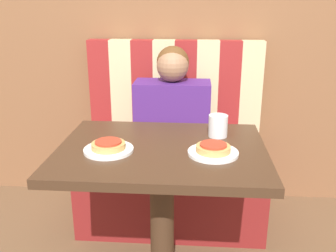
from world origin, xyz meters
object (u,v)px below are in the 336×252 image
at_px(plate_left, 109,150).
at_px(plate_right, 213,153).
at_px(person, 172,106).
at_px(pizza_right, 213,148).
at_px(pizza_left, 108,145).
at_px(drinking_cup, 218,126).

xyz_separation_m(plate_left, plate_right, (0.40, 0.00, 0.00)).
height_order(person, plate_left, person).
height_order(plate_right, pizza_right, pizza_right).
bearing_deg(plate_left, pizza_left, 90.00).
distance_m(plate_right, pizza_right, 0.02).
bearing_deg(pizza_right, drinking_cup, 82.28).
bearing_deg(pizza_left, plate_left, -90.00).
bearing_deg(drinking_cup, pizza_right, -97.72).
bearing_deg(plate_left, drinking_cup, 25.28).
height_order(plate_right, pizza_left, pizza_left).
bearing_deg(person, drinking_cup, -66.74).
relative_size(pizza_right, drinking_cup, 1.39).
bearing_deg(drinking_cup, person, 113.26).
height_order(pizza_left, drinking_cup, drinking_cup).
distance_m(pizza_left, pizza_right, 0.40).
relative_size(person, plate_left, 3.24).
relative_size(plate_left, plate_right, 1.00).
bearing_deg(pizza_left, person, 74.69).
distance_m(person, plate_right, 0.75).
bearing_deg(person, pizza_left, -105.31).
distance_m(plate_left, pizza_left, 0.02).
distance_m(pizza_right, drinking_cup, 0.20).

